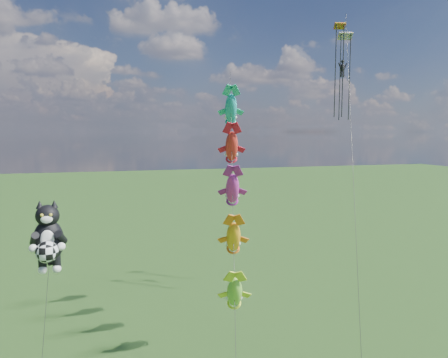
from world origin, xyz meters
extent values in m
cylinder|color=black|center=(-1.26, 4.38, 3.51)|extent=(0.55, 2.73, 6.74)
ellipsoid|color=black|center=(-1.01, 5.98, 8.25)|extent=(2.12, 1.84, 2.74)
ellipsoid|color=black|center=(-1.01, 5.90, 9.87)|extent=(1.66, 1.55, 1.38)
cone|color=black|center=(-1.43, 5.90, 10.60)|extent=(0.55, 0.55, 0.51)
cone|color=black|center=(-0.58, 5.90, 10.60)|extent=(0.55, 0.55, 0.51)
ellipsoid|color=white|center=(-1.01, 5.34, 9.74)|extent=(0.77, 0.48, 0.50)
ellipsoid|color=white|center=(-1.01, 5.34, 8.50)|extent=(0.90, 0.47, 1.13)
sphere|color=gold|center=(-1.26, 5.28, 10.02)|extent=(0.21, 0.21, 0.21)
sphere|color=gold|center=(-0.75, 5.28, 10.02)|extent=(0.21, 0.21, 0.21)
sphere|color=white|center=(-1.82, 5.09, 8.03)|extent=(0.51, 0.51, 0.51)
sphere|color=white|center=(-0.19, 5.09, 8.03)|extent=(0.51, 0.51, 0.51)
sphere|color=white|center=(-1.43, 5.86, 6.41)|extent=(0.55, 0.55, 0.55)
sphere|color=white|center=(-0.58, 5.86, 6.41)|extent=(0.55, 0.55, 0.55)
sphere|color=white|center=(-1.01, 4.83, 7.82)|extent=(1.35, 1.35, 1.35)
cylinder|color=black|center=(10.58, 3.88, 10.09)|extent=(4.26, 15.27, 19.89)
ellipsoid|color=green|center=(9.65, 0.53, 5.71)|extent=(1.52, 2.55, 2.69)
ellipsoid|color=yellow|center=(10.24, 2.66, 8.50)|extent=(1.52, 2.55, 2.69)
ellipsoid|color=#D833A4|center=(10.83, 4.79, 11.28)|extent=(1.52, 2.55, 2.69)
ellipsoid|color=red|center=(11.42, 6.93, 14.06)|extent=(1.52, 2.55, 2.69)
ellipsoid|color=#198FBF|center=(12.02, 9.06, 16.84)|extent=(1.52, 2.55, 2.69)
cylinder|color=black|center=(19.55, 4.05, 12.78)|extent=(7.53, 15.37, 25.28)
cube|color=#25930D|center=(21.28, 9.27, 23.64)|extent=(1.02, 0.90, 0.54)
cylinder|color=black|center=(20.97, 9.27, 19.89)|extent=(0.08, 0.08, 7.51)
cylinder|color=black|center=(21.60, 9.27, 19.89)|extent=(0.08, 0.08, 7.51)
cube|color=blue|center=(23.29, 11.71, 23.47)|extent=(1.35, 1.15, 0.64)
cylinder|color=black|center=(22.86, 11.71, 19.69)|extent=(0.08, 0.08, 7.55)
cylinder|color=black|center=(23.72, 11.71, 19.69)|extent=(0.08, 0.08, 7.55)
camera|label=1|loc=(2.19, -23.11, 15.10)|focal=35.00mm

